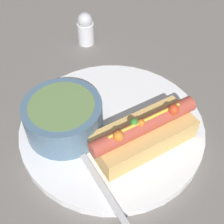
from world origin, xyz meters
name	(u,v)px	position (x,y,z in m)	size (l,w,h in m)	color
ground_plane	(112,131)	(0.00, 0.00, 0.00)	(4.00, 4.00, 0.00)	slate
dinner_plate	(112,128)	(0.00, 0.00, 0.01)	(0.29, 0.29, 0.02)	white
hot_dog	(144,133)	(0.00, -0.06, 0.04)	(0.17, 0.11, 0.06)	#DBAD60
soup_bowl	(63,116)	(-0.05, 0.05, 0.05)	(0.12, 0.12, 0.06)	slate
spoon	(80,151)	(-0.07, 0.00, 0.02)	(0.08, 0.17, 0.01)	#B7B7BC
salt_shaker	(86,29)	(0.15, 0.19, 0.03)	(0.03, 0.03, 0.07)	silver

